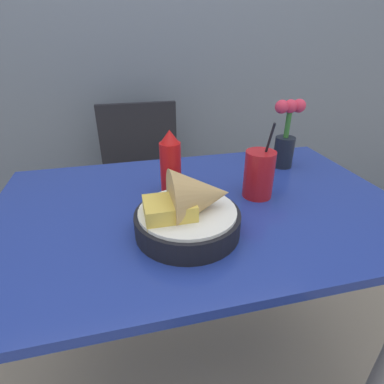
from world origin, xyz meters
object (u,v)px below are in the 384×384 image
food_basket (191,211)px  flower_vase (286,136)px  drink_cup (259,176)px  chair_far_window (143,175)px  ketchup_bottle (171,164)px

food_basket → flower_vase: flower_vase is taller
flower_vase → drink_cup: bearing=-134.4°
food_basket → drink_cup: bearing=29.9°
chair_far_window → ketchup_bottle: ketchup_bottle is taller
food_basket → flower_vase: 0.52m
food_basket → ketchup_bottle: ketchup_bottle is taller
food_basket → drink_cup: size_ratio=1.12×
ketchup_bottle → drink_cup: bearing=-17.2°
chair_far_window → drink_cup: (0.28, -0.75, 0.30)m
ketchup_bottle → flower_vase: (0.42, 0.11, 0.02)m
chair_far_window → food_basket: size_ratio=3.53×
chair_far_window → ketchup_bottle: size_ratio=4.56×
ketchup_bottle → drink_cup: 0.25m
chair_far_window → ketchup_bottle: bearing=-86.4°
chair_far_window → drink_cup: size_ratio=3.94×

